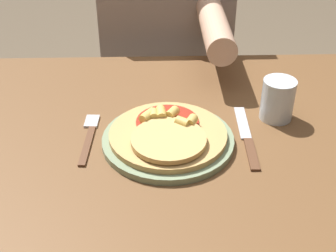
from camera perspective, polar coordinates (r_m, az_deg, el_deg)
dining_table at (r=1.02m, az=1.67°, el=-8.30°), size 0.94×0.80×0.77m
plate at (r=0.93m, az=0.00°, el=-1.68°), size 0.26×0.26×0.01m
pizza at (r=0.92m, az=-0.03°, el=-0.89°), size 0.23×0.23×0.04m
fork at (r=0.97m, az=-9.58°, el=-1.10°), size 0.03×0.18×0.00m
knife at (r=0.96m, az=9.58°, el=-1.37°), size 0.03×0.22×0.00m
drinking_glass at (r=1.02m, az=13.23°, el=3.17°), size 0.07×0.07×0.09m
person_diner at (r=1.50m, az=-0.15°, el=8.84°), size 0.39×0.52×1.18m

